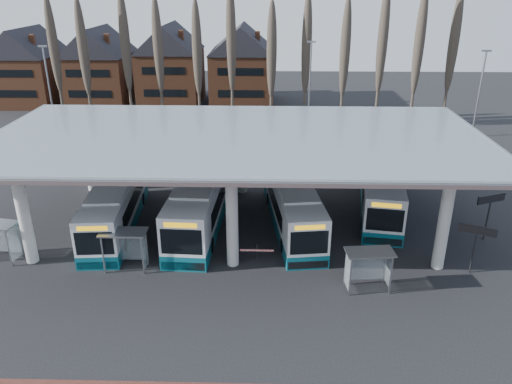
{
  "coord_description": "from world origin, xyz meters",
  "views": [
    {
      "loc": [
        2.04,
        -22.96,
        15.56
      ],
      "look_at": [
        1.25,
        7.0,
        2.73
      ],
      "focal_mm": 35.0,
      "sensor_mm": 36.0,
      "label": 1
    }
  ],
  "objects_px": {
    "bus_0": "(116,205)",
    "bus_1": "(201,200)",
    "shelter_2": "(368,261)",
    "bus_3": "(380,187)",
    "shelter_1": "(125,241)",
    "bus_2": "(292,204)"
  },
  "relations": [
    {
      "from": "bus_2",
      "to": "shelter_1",
      "type": "xyz_separation_m",
      "value": [
        -9.82,
        -5.84,
        0.23
      ]
    },
    {
      "from": "bus_0",
      "to": "bus_3",
      "type": "height_order",
      "value": "bus_3"
    },
    {
      "from": "bus_0",
      "to": "shelter_1",
      "type": "distance_m",
      "value": 5.81
    },
    {
      "from": "bus_2",
      "to": "shelter_1",
      "type": "distance_m",
      "value": 11.42
    },
    {
      "from": "bus_2",
      "to": "shelter_2",
      "type": "relative_size",
      "value": 4.49
    },
    {
      "from": "bus_1",
      "to": "bus_2",
      "type": "bearing_deg",
      "value": 1.34
    },
    {
      "from": "bus_0",
      "to": "bus_1",
      "type": "bearing_deg",
      "value": 1.32
    },
    {
      "from": "bus_0",
      "to": "shelter_2",
      "type": "xyz_separation_m",
      "value": [
        15.67,
        -7.17,
        0.2
      ]
    },
    {
      "from": "bus_1",
      "to": "shelter_2",
      "type": "bearing_deg",
      "value": -35.18
    },
    {
      "from": "bus_0",
      "to": "bus_1",
      "type": "distance_m",
      "value": 5.76
    },
    {
      "from": "bus_2",
      "to": "bus_3",
      "type": "xyz_separation_m",
      "value": [
        6.56,
        3.04,
        0.04
      ]
    },
    {
      "from": "shelter_1",
      "to": "shelter_2",
      "type": "bearing_deg",
      "value": -7.11
    },
    {
      "from": "bus_2",
      "to": "bus_0",
      "type": "bearing_deg",
      "value": 174.9
    },
    {
      "from": "bus_2",
      "to": "bus_1",
      "type": "bearing_deg",
      "value": 171.42
    },
    {
      "from": "bus_2",
      "to": "bus_3",
      "type": "relative_size",
      "value": 0.97
    },
    {
      "from": "bus_2",
      "to": "shelter_2",
      "type": "xyz_separation_m",
      "value": [
        3.76,
        -7.6,
        0.18
      ]
    },
    {
      "from": "bus_1",
      "to": "shelter_1",
      "type": "relative_size",
      "value": 4.88
    },
    {
      "from": "shelter_1",
      "to": "bus_1",
      "type": "bearing_deg",
      "value": 58.99
    },
    {
      "from": "bus_1",
      "to": "shelter_1",
      "type": "bearing_deg",
      "value": -118.5
    },
    {
      "from": "bus_1",
      "to": "bus_2",
      "type": "distance_m",
      "value": 6.18
    },
    {
      "from": "bus_0",
      "to": "shelter_2",
      "type": "bearing_deg",
      "value": -29.05
    },
    {
      "from": "bus_0",
      "to": "shelter_2",
      "type": "height_order",
      "value": "bus_0"
    }
  ]
}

